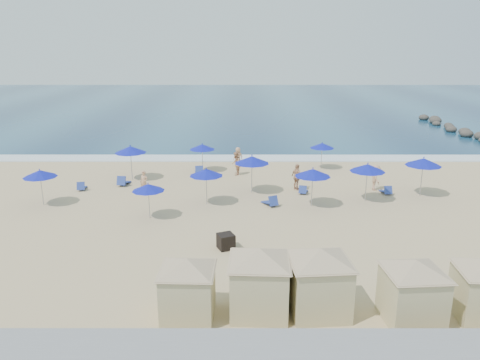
# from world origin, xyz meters

# --- Properties ---
(ground) EXTENTS (160.00, 160.00, 0.00)m
(ground) POSITION_xyz_m (0.00, 0.00, 0.00)
(ground) COLOR tan
(ground) RESTS_ON ground
(ocean) EXTENTS (160.00, 80.00, 0.06)m
(ocean) POSITION_xyz_m (0.00, 55.00, 0.03)
(ocean) COLOR #0E2E4F
(ocean) RESTS_ON ground
(surf_line) EXTENTS (160.00, 2.50, 0.08)m
(surf_line) POSITION_xyz_m (0.00, 15.50, 0.04)
(surf_line) COLOR white
(surf_line) RESTS_ON ground
(rock_jetty) EXTENTS (2.56, 26.66, 0.96)m
(rock_jetty) POSITION_xyz_m (24.01, 24.90, 0.36)
(rock_jetty) COLOR #312C28
(rock_jetty) RESTS_ON ground
(trash_bin) EXTENTS (0.98, 0.98, 0.75)m
(trash_bin) POSITION_xyz_m (-1.56, -3.49, 0.37)
(trash_bin) COLOR black
(trash_bin) RESTS_ON ground
(cabana_0) EXTENTS (4.05, 4.05, 2.54)m
(cabana_0) POSITION_xyz_m (-2.76, -9.46, 1.46)
(cabana_0) COLOR #CCBD8C
(cabana_0) RESTS_ON ground
(cabana_1) EXTENTS (4.54, 4.54, 2.85)m
(cabana_1) POSITION_xyz_m (-0.15, -9.19, 1.63)
(cabana_1) COLOR #CCBD8C
(cabana_1) RESTS_ON ground
(cabana_2) EXTENTS (4.50, 4.50, 2.84)m
(cabana_2) POSITION_xyz_m (2.06, -9.16, 1.62)
(cabana_2) COLOR #CCBD8C
(cabana_2) RESTS_ON ground
(cabana_3) EXTENTS (4.21, 4.21, 2.65)m
(cabana_3) POSITION_xyz_m (5.32, -9.73, 1.51)
(cabana_3) COLOR #CCBD8C
(cabana_3) RESTS_ON ground
(umbrella_0) EXTENTS (2.06, 2.06, 2.35)m
(umbrella_0) POSITION_xyz_m (-13.21, 3.05, 2.04)
(umbrella_0) COLOR #A5A8AD
(umbrella_0) RESTS_ON ground
(umbrella_1) EXTENTS (2.31, 2.31, 2.63)m
(umbrella_1) POSITION_xyz_m (-8.92, 8.83, 2.28)
(umbrella_1) COLOR #A5A8AD
(umbrella_1) RESTS_ON ground
(umbrella_2) EXTENTS (1.87, 1.87, 2.13)m
(umbrella_2) POSITION_xyz_m (-6.11, 0.77, 1.85)
(umbrella_2) COLOR #A5A8AD
(umbrella_2) RESTS_ON ground
(umbrella_3) EXTENTS (2.00, 2.00, 2.28)m
(umbrella_3) POSITION_xyz_m (-3.85, 11.23, 1.97)
(umbrella_3) COLOR #A5A8AD
(umbrella_3) RESTS_ON ground
(umbrella_4) EXTENTS (2.09, 2.09, 2.38)m
(umbrella_4) POSITION_xyz_m (-2.97, 3.23, 2.07)
(umbrella_4) COLOR #A5A8AD
(umbrella_4) RESTS_ON ground
(umbrella_5) EXTENTS (2.33, 2.33, 2.65)m
(umbrella_5) POSITION_xyz_m (-0.08, 5.59, 2.30)
(umbrella_5) COLOR #A5A8AD
(umbrella_5) RESTS_ON ground
(umbrella_6) EXTENTS (2.20, 2.20, 2.50)m
(umbrella_6) POSITION_xyz_m (3.57, 2.80, 2.17)
(umbrella_6) COLOR #A5A8AD
(umbrella_6) RESTS_ON ground
(umbrella_7) EXTENTS (1.94, 1.94, 2.21)m
(umbrella_7) POSITION_xyz_m (5.70, 12.03, 1.91)
(umbrella_7) COLOR #A5A8AD
(umbrella_7) RESTS_ON ground
(umbrella_8) EXTENTS (2.23, 2.23, 2.54)m
(umbrella_8) POSITION_xyz_m (7.18, 3.84, 2.20)
(umbrella_8) COLOR #A5A8AD
(umbrella_8) RESTS_ON ground
(umbrella_9) EXTENTS (2.33, 2.33, 2.66)m
(umbrella_9) POSITION_xyz_m (11.13, 4.99, 2.30)
(umbrella_9) COLOR #A5A8AD
(umbrella_9) RESTS_ON ground
(beach_chair_0) EXTENTS (0.70, 1.25, 0.65)m
(beach_chair_0) POSITION_xyz_m (-11.84, 6.23, 0.22)
(beach_chair_0) COLOR #283E94
(beach_chair_0) RESTS_ON ground
(beach_chair_1) EXTENTS (0.76, 1.45, 0.76)m
(beach_chair_1) POSITION_xyz_m (-9.24, 7.36, 0.27)
(beach_chair_1) COLOR #283E94
(beach_chair_1) RESTS_ON ground
(beach_chair_2) EXTENTS (0.78, 1.43, 0.75)m
(beach_chair_2) POSITION_xyz_m (-4.06, 10.34, 0.26)
(beach_chair_2) COLOR #283E94
(beach_chair_2) RESTS_ON ground
(beach_chair_3) EXTENTS (1.08, 1.44, 0.73)m
(beach_chair_3) POSITION_xyz_m (1.04, 2.94, 0.25)
(beach_chair_3) COLOR #283E94
(beach_chair_3) RESTS_ON ground
(beach_chair_4) EXTENTS (0.78, 1.23, 0.63)m
(beach_chair_4) POSITION_xyz_m (3.39, 5.43, 0.22)
(beach_chair_4) COLOR #283E94
(beach_chair_4) RESTS_ON ground
(beach_chair_5) EXTENTS (0.62, 1.21, 0.65)m
(beach_chair_5) POSITION_xyz_m (8.98, 5.32, 0.22)
(beach_chair_5) COLOR #283E94
(beach_chair_5) RESTS_ON ground
(beachgoer_0) EXTENTS (0.66, 0.54, 1.56)m
(beachgoer_0) POSITION_xyz_m (-7.33, 5.44, 0.78)
(beachgoer_0) COLOR tan
(beachgoer_0) RESTS_ON ground
(beachgoer_1) EXTENTS (0.77, 0.94, 1.81)m
(beachgoer_1) POSITION_xyz_m (-1.20, 10.17, 0.90)
(beachgoer_1) COLOR tan
(beachgoer_1) RESTS_ON ground
(beachgoer_2) EXTENTS (0.93, 1.15, 1.83)m
(beachgoer_2) POSITION_xyz_m (3.05, 6.28, 0.91)
(beachgoer_2) COLOR tan
(beachgoer_2) RESTS_ON ground
(beachgoer_3) EXTENTS (0.73, 1.19, 1.78)m
(beachgoer_3) POSITION_xyz_m (8.45, 6.23, 0.89)
(beachgoer_3) COLOR tan
(beachgoer_3) RESTS_ON ground
(beachgoer_4) EXTENTS (0.91, 0.73, 1.61)m
(beachgoer_4) POSITION_xyz_m (-1.05, 12.73, 0.81)
(beachgoer_4) COLOR tan
(beachgoer_4) RESTS_ON ground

